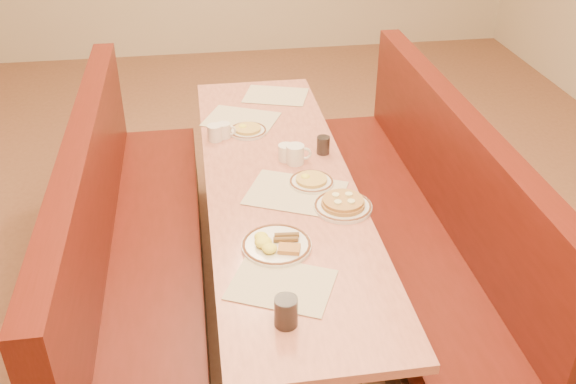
{
  "coord_description": "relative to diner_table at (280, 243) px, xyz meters",
  "views": [
    {
      "loc": [
        -0.36,
        -2.63,
        2.31
      ],
      "look_at": [
        0.0,
        -0.28,
        0.85
      ],
      "focal_mm": 40.0,
      "sensor_mm": 36.0,
      "label": 1
    }
  ],
  "objects": [
    {
      "name": "ground",
      "position": [
        0.0,
        0.0,
        -0.37
      ],
      "size": [
        8.0,
        8.0,
        0.0
      ],
      "primitive_type": "plane",
      "color": "#9E6647",
      "rests_on": "ground"
    },
    {
      "name": "diner_table",
      "position": [
        0.0,
        0.0,
        0.0
      ],
      "size": [
        0.7,
        2.5,
        0.75
      ],
      "color": "black",
      "rests_on": "ground"
    },
    {
      "name": "booth_left",
      "position": [
        -0.73,
        0.0,
        -0.01
      ],
      "size": [
        0.55,
        2.5,
        1.05
      ],
      "color": "#4C3326",
      "rests_on": "ground"
    },
    {
      "name": "booth_right",
      "position": [
        0.73,
        0.0,
        -0.01
      ],
      "size": [
        0.55,
        2.5,
        1.05
      ],
      "color": "#4C3326",
      "rests_on": "ground"
    },
    {
      "name": "placemat_near_left",
      "position": [
        -0.1,
        -0.78,
        0.38
      ],
      "size": [
        0.46,
        0.41,
        0.0
      ],
      "primitive_type": "cube",
      "rotation": [
        0.0,
        0.0,
        -0.43
      ],
      "color": "beige",
      "rests_on": "diner_table"
    },
    {
      "name": "placemat_near_right",
      "position": [
        0.06,
        -0.14,
        0.38
      ],
      "size": [
        0.53,
        0.48,
        0.0
      ],
      "primitive_type": "cube",
      "rotation": [
        0.0,
        0.0,
        -0.43
      ],
      "color": "beige",
      "rests_on": "diner_table"
    },
    {
      "name": "placemat_far_left",
      "position": [
        -0.12,
        0.69,
        0.38
      ],
      "size": [
        0.48,
        0.43,
        0.0
      ],
      "primitive_type": "cube",
      "rotation": [
        0.0,
        0.0,
        -0.44
      ],
      "color": "beige",
      "rests_on": "diner_table"
    },
    {
      "name": "placemat_far_right",
      "position": [
        0.12,
        1.0,
        0.38
      ],
      "size": [
        0.44,
        0.38,
        0.0
      ],
      "primitive_type": "cube",
      "rotation": [
        0.0,
        0.0,
        -0.31
      ],
      "color": "beige",
      "rests_on": "diner_table"
    },
    {
      "name": "pancake_plate",
      "position": [
        0.25,
        -0.3,
        0.4
      ],
      "size": [
        0.26,
        0.26,
        0.06
      ],
      "rotation": [
        0.0,
        0.0,
        0.3
      ],
      "color": "white",
      "rests_on": "diner_table"
    },
    {
      "name": "eggs_plate",
      "position": [
        -0.09,
        -0.54,
        0.39
      ],
      "size": [
        0.29,
        0.29,
        0.06
      ],
      "rotation": [
        0.0,
        0.0,
        -0.27
      ],
      "color": "white",
      "rests_on": "diner_table"
    },
    {
      "name": "extra_plate_mid",
      "position": [
        0.14,
        -0.06,
        0.39
      ],
      "size": [
        0.21,
        0.21,
        0.04
      ],
      "rotation": [
        0.0,
        0.0,
        0.13
      ],
      "color": "white",
      "rests_on": "diner_table"
    },
    {
      "name": "extra_plate_far",
      "position": [
        -0.1,
        0.52,
        0.39
      ],
      "size": [
        0.21,
        0.21,
        0.04
      ],
      "rotation": [
        0.0,
        0.0,
        0.24
      ],
      "color": "white",
      "rests_on": "diner_table"
    },
    {
      "name": "coffee_mug_a",
      "position": [
        0.11,
        0.15,
        0.43
      ],
      "size": [
        0.13,
        0.09,
        0.1
      ],
      "rotation": [
        0.0,
        0.0,
        -0.04
      ],
      "color": "white",
      "rests_on": "diner_table"
    },
    {
      "name": "coffee_mug_b",
      "position": [
        -0.28,
        0.46,
        0.42
      ],
      "size": [
        0.11,
        0.08,
        0.09
      ],
      "rotation": [
        0.0,
        0.0,
        0.43
      ],
      "color": "white",
      "rests_on": "diner_table"
    },
    {
      "name": "coffee_mug_c",
      "position": [
        0.06,
        0.19,
        0.42
      ],
      "size": [
        0.11,
        0.08,
        0.08
      ],
      "rotation": [
        0.0,
        0.0,
        -0.36
      ],
      "color": "white",
      "rests_on": "diner_table"
    },
    {
      "name": "coffee_mug_d",
      "position": [
        -0.23,
        0.49,
        0.42
      ],
      "size": [
        0.11,
        0.07,
        0.08
      ],
      "rotation": [
        0.0,
        0.0,
        -0.21
      ],
      "color": "white",
      "rests_on": "diner_table"
    },
    {
      "name": "soda_tumbler_near",
      "position": [
        -0.11,
        -0.99,
        0.43
      ],
      "size": [
        0.08,
        0.08,
        0.11
      ],
      "color": "black",
      "rests_on": "diner_table"
    },
    {
      "name": "soda_tumbler_mid",
      "position": [
        0.26,
        0.23,
        0.42
      ],
      "size": [
        0.07,
        0.07,
        0.09
      ],
      "color": "black",
      "rests_on": "diner_table"
    }
  ]
}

